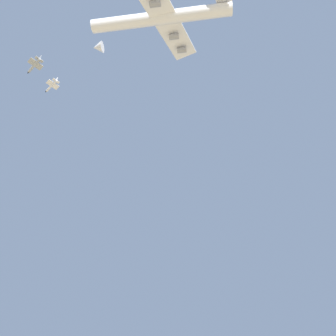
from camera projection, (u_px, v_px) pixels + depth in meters
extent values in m
cylinder|color=white|center=(161.00, 18.00, 146.68)|extent=(68.26, 14.91, 6.40)
cone|color=white|center=(98.00, 47.00, 158.84)|extent=(5.73, 6.66, 6.08)
cube|color=white|center=(165.00, 18.00, 145.67)|extent=(35.00, 57.17, 18.88)
cylinder|color=gray|center=(182.00, 50.00, 164.01)|extent=(5.34, 3.61, 3.00)
cylinder|color=gray|center=(174.00, 37.00, 154.44)|extent=(5.34, 3.61, 3.00)
cylinder|color=gray|center=(155.00, 4.00, 135.30)|extent=(5.34, 3.61, 3.00)
cylinder|color=silver|center=(52.00, 86.00, 208.80)|extent=(10.58, 9.91, 1.50)
cone|color=black|center=(46.00, 92.00, 212.83)|extent=(2.49, 2.46, 1.50)
cube|color=silver|center=(53.00, 85.00, 207.88)|extent=(8.66, 8.87, 0.24)
cube|color=silver|center=(57.00, 79.00, 207.03)|extent=(1.90, 1.77, 2.60)
cube|color=silver|center=(56.00, 81.00, 205.97)|extent=(4.72, 4.89, 0.20)
cylinder|color=#999EA3|center=(34.00, 65.00, 180.47)|extent=(10.58, 9.91, 1.50)
cone|color=black|center=(28.00, 73.00, 184.50)|extent=(2.49, 2.46, 1.50)
cube|color=#999EA3|center=(35.00, 64.00, 179.54)|extent=(8.65, 8.87, 0.24)
cube|color=#999EA3|center=(40.00, 58.00, 178.70)|extent=(1.90, 1.77, 2.60)
cube|color=#999EA3|center=(39.00, 60.00, 177.63)|extent=(4.72, 4.89, 0.20)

